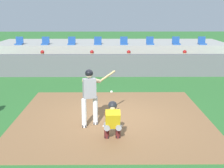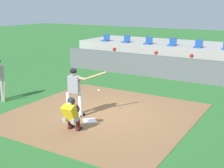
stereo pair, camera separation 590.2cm
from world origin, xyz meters
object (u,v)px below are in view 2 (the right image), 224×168
(catcher_crouched, at_px, (72,113))
(stadium_seat_4, at_px, (198,45))
(stadium_seat_0, at_px, (106,39))
(batter_at_plate, at_px, (75,89))
(dugout_player_0, at_px, (113,58))
(dugout_player_2, at_px, (190,66))
(stadium_seat_1, at_px, (126,41))
(stadium_seat_2, at_px, (148,42))
(stadium_seat_3, at_px, (172,44))
(home_plate, at_px, (90,121))
(dugout_player_1, at_px, (155,62))

(catcher_crouched, relative_size, stadium_seat_4, 4.07)
(stadium_seat_0, bearing_deg, batter_at_plate, -63.59)
(dugout_player_0, bearing_deg, batter_at_plate, -68.40)
(dugout_player_2, relative_size, stadium_seat_1, 2.71)
(dugout_player_0, xyz_separation_m, stadium_seat_2, (1.43, 2.03, 0.86))
(stadium_seat_3, bearing_deg, dugout_player_0, -146.32)
(stadium_seat_1, bearing_deg, dugout_player_0, -84.49)
(catcher_crouched, xyz_separation_m, stadium_seat_1, (-4.05, 11.14, 0.93))
(catcher_crouched, relative_size, dugout_player_2, 1.50)
(stadium_seat_0, xyz_separation_m, stadium_seat_1, (1.62, 0.00, 0.00))
(dugout_player_2, bearing_deg, stadium_seat_4, 95.27)
(catcher_crouched, bearing_deg, dugout_player_0, 112.94)
(stadium_seat_1, xyz_separation_m, stadium_seat_3, (3.25, 0.00, 0.00))
(stadium_seat_0, bearing_deg, stadium_seat_4, 0.00)
(dugout_player_0, relative_size, stadium_seat_2, 2.71)
(catcher_crouched, bearing_deg, stadium_seat_0, 116.99)
(dugout_player_2, bearing_deg, catcher_crouched, -96.36)
(home_plate, xyz_separation_m, dugout_player_0, (-3.87, 8.14, 0.65))
(batter_at_plate, xyz_separation_m, stadium_seat_0, (-5.01, 10.08, 0.50))
(stadium_seat_1, bearing_deg, batter_at_plate, -71.45)
(home_plate, xyz_separation_m, stadium_seat_2, (-2.44, 10.18, 1.51))
(home_plate, bearing_deg, catcher_crouched, -90.86)
(home_plate, xyz_separation_m, dugout_player_2, (1.00, 8.14, 0.65))
(catcher_crouched, distance_m, dugout_player_1, 9.16)
(stadium_seat_3, xyz_separation_m, stadium_seat_4, (1.62, 0.00, 0.00))
(catcher_crouched, bearing_deg, home_plate, 89.14)
(dugout_player_0, distance_m, stadium_seat_1, 2.22)
(home_plate, bearing_deg, dugout_player_0, 115.39)
(stadium_seat_0, height_order, stadium_seat_1, same)
(stadium_seat_0, xyz_separation_m, stadium_seat_4, (6.50, 0.00, 0.00))
(dugout_player_2, height_order, stadium_seat_3, stadium_seat_3)
(dugout_player_0, relative_size, dugout_player_1, 1.00)
(batter_at_plate, bearing_deg, dugout_player_2, 78.22)
(stadium_seat_4, bearing_deg, dugout_player_1, -132.86)
(stadium_seat_2, relative_size, stadium_seat_4, 1.00)
(home_plate, bearing_deg, stadium_seat_1, 111.76)
(stadium_seat_1, distance_m, stadium_seat_3, 3.25)
(dugout_player_1, bearing_deg, stadium_seat_3, 82.64)
(batter_at_plate, relative_size, dugout_player_0, 1.39)
(catcher_crouched, relative_size, stadium_seat_0, 4.07)
(stadium_seat_4, bearing_deg, stadium_seat_1, 180.00)
(dugout_player_1, height_order, stadium_seat_3, stadium_seat_3)
(stadium_seat_1, relative_size, stadium_seat_2, 1.00)
(dugout_player_0, bearing_deg, stadium_seat_2, 54.92)
(home_plate, height_order, stadium_seat_1, stadium_seat_1)
(dugout_player_2, distance_m, stadium_seat_2, 4.09)
(batter_at_plate, xyz_separation_m, stadium_seat_1, (-3.38, 10.08, 0.50))
(dugout_player_0, distance_m, stadium_seat_4, 5.17)
(dugout_player_0, distance_m, stadium_seat_0, 2.86)
(home_plate, xyz_separation_m, catcher_crouched, (-0.01, -0.96, 0.59))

